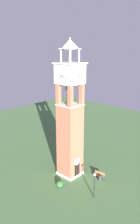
{
  "coord_description": "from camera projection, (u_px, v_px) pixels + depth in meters",
  "views": [
    {
      "loc": [
        -22.49,
        -21.09,
        18.66
      ],
      "look_at": [
        0.0,
        0.0,
        9.84
      ],
      "focal_mm": 36.33,
      "sensor_mm": 36.0,
      "label": 1
    }
  ],
  "objects": [
    {
      "name": "clock_tower",
      "position": [
        70.0,
        122.0,
        32.46
      ],
      "size": [
        3.44,
        3.44,
        19.92
      ],
      "color": "#AD5B42",
      "rests_on": "ground"
    },
    {
      "name": "shrub_near_entry",
      "position": [
        60.0,
        184.0,
        31.31
      ],
      "size": [
        1.0,
        1.0,
        0.92
      ],
      "primitive_type": "ellipsoid",
      "color": "#28562D",
      "rests_on": "ground"
    },
    {
      "name": "park_bench",
      "position": [
        99.0,
        175.0,
        33.54
      ],
      "size": [
        0.67,
        1.65,
        0.95
      ],
      "color": "brown",
      "rests_on": "ground"
    },
    {
      "name": "lamp_post",
      "position": [
        94.0,
        181.0,
        28.59
      ],
      "size": [
        0.36,
        0.36,
        3.47
      ],
      "color": "black",
      "rests_on": "ground"
    },
    {
      "name": "ground",
      "position": [
        70.0,
        173.0,
        34.77
      ],
      "size": [
        80.0,
        80.0,
        0.0
      ],
      "primitive_type": "plane",
      "color": "#476B3D"
    },
    {
      "name": "trash_bin",
      "position": [
        100.0,
        178.0,
        32.89
      ],
      "size": [
        0.52,
        0.52,
        0.8
      ],
      "primitive_type": "cylinder",
      "color": "#2D2D33",
      "rests_on": "ground"
    }
  ]
}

